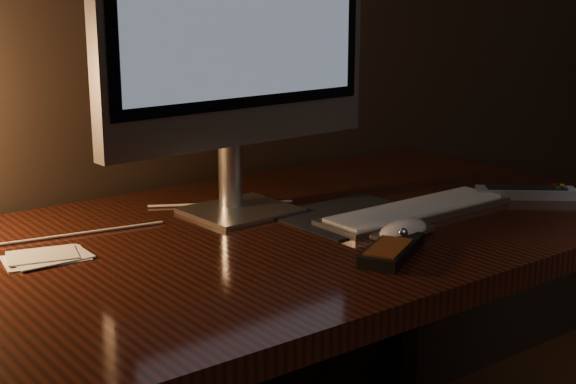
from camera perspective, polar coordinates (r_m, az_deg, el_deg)
desk at (r=1.42m, az=-5.69°, el=-7.60°), size 1.60×0.75×0.75m
monitor at (r=1.42m, az=-3.47°, el=12.15°), size 0.56×0.17×0.59m
keyboard at (r=1.48m, az=9.10°, el=-1.27°), size 0.40×0.12×0.01m
mousepad at (r=1.45m, az=4.57°, el=-1.65°), size 0.26×0.21×0.00m
mouse at (r=1.33m, az=8.19°, el=-2.90°), size 0.13×0.09×0.02m
media_remote at (r=1.24m, az=7.42°, el=-4.07°), size 0.17×0.13×0.03m
tv_remote at (r=1.64m, az=16.56°, el=-0.01°), size 0.18×0.16×0.02m
papers at (r=1.27m, az=-16.84°, el=-4.45°), size 0.13×0.10×0.01m
cable at (r=1.44m, az=-9.31°, el=-1.93°), size 0.53×0.21×0.00m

